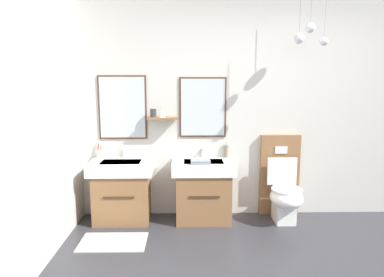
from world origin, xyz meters
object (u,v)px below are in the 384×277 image
object	(u,v)px
soap_dispenser	(227,151)
folded_hand_towel	(200,162)
vanity_sink_left	(122,189)
vanity_sink_right	(203,189)
toilet	(283,189)
toothbrush_cup	(100,153)

from	to	relation	value
soap_dispenser	folded_hand_towel	xyz separation A→B (m)	(-0.34, -0.32, -0.06)
vanity_sink_left	vanity_sink_right	distance (m)	0.96
toilet	toothbrush_cup	xyz separation A→B (m)	(-2.19, 0.16, 0.41)
toothbrush_cup	soap_dispenser	size ratio (longest dim) A/B	1.10
toilet	toothbrush_cup	size ratio (longest dim) A/B	4.74
toothbrush_cup	soap_dispenser	distance (m)	1.54
soap_dispenser	vanity_sink_left	bearing A→B (deg)	-172.07
vanity_sink_left	toothbrush_cup	xyz separation A→B (m)	(-0.29, 0.16, 0.40)
vanity_sink_left	folded_hand_towel	xyz separation A→B (m)	(0.92, -0.14, 0.36)
toilet	soap_dispenser	size ratio (longest dim) A/B	5.23
soap_dispenser	toilet	bearing A→B (deg)	-14.68
vanity_sink_left	vanity_sink_right	xyz separation A→B (m)	(0.96, 0.00, 0.00)
vanity_sink_right	soap_dispenser	distance (m)	0.55
vanity_sink_left	soap_dispenser	size ratio (longest dim) A/B	3.83
vanity_sink_left	vanity_sink_right	bearing A→B (deg)	0.00
vanity_sink_right	soap_dispenser	bearing A→B (deg)	30.51
vanity_sink_right	vanity_sink_left	bearing A→B (deg)	180.00
vanity_sink_right	toilet	distance (m)	0.95
vanity_sink_right	toothbrush_cup	bearing A→B (deg)	172.44
soap_dispenser	folded_hand_towel	size ratio (longest dim) A/B	0.87
vanity_sink_left	folded_hand_towel	distance (m)	1.00
folded_hand_towel	vanity_sink_right	bearing A→B (deg)	74.41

